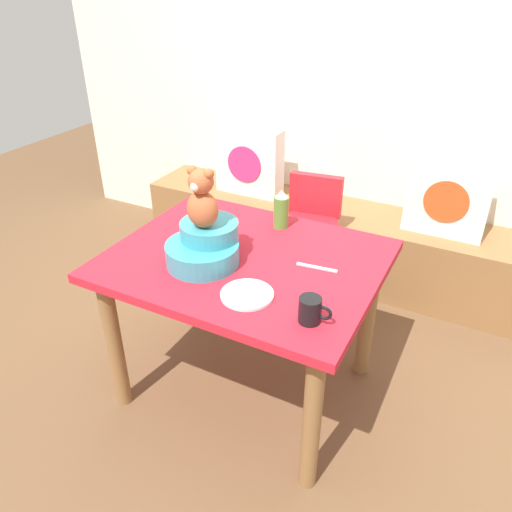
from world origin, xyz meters
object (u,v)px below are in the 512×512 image
at_px(ketchup_bottle, 281,210).
at_px(book_stack, 314,198).
at_px(dinner_plate_near, 247,295).
at_px(coffee_mug, 311,310).
at_px(teddy_bear, 202,199).
at_px(pillow_floral_left, 249,161).
at_px(infant_seat_teal, 205,246).
at_px(highchair, 308,228).
at_px(pillow_floral_right, 448,197).
at_px(dining_table, 245,279).

bearing_deg(ketchup_bottle, book_stack, 100.90).
bearing_deg(dinner_plate_near, coffee_mug, -7.00).
bearing_deg(teddy_bear, ketchup_bottle, 71.03).
xyz_separation_m(pillow_floral_left, book_stack, (0.46, 0.02, -0.18)).
distance_m(book_stack, infant_seat_teal, 1.34).
height_order(highchair, infant_seat_teal, infant_seat_teal).
relative_size(teddy_bear, dinner_plate_near, 1.25).
bearing_deg(coffee_mug, pillow_floral_right, 80.69).
xyz_separation_m(book_stack, coffee_mug, (0.56, -1.48, 0.29)).
bearing_deg(ketchup_bottle, pillow_floral_right, 53.81).
bearing_deg(book_stack, dining_table, -82.76).
relative_size(infant_seat_teal, dinner_plate_near, 1.65).
distance_m(book_stack, ketchup_bottle, 0.95).
height_order(book_stack, teddy_bear, teddy_bear).
bearing_deg(highchair, infant_seat_teal, -97.68).
bearing_deg(dining_table, infant_seat_teal, -140.51).
relative_size(pillow_floral_right, coffee_mug, 3.67).
distance_m(teddy_bear, coffee_mug, 0.61).
bearing_deg(dinner_plate_near, pillow_floral_right, 70.54).
relative_size(pillow_floral_left, dining_table, 0.39).
relative_size(book_stack, coffee_mug, 1.67).
relative_size(pillow_floral_left, pillow_floral_right, 1.00).
distance_m(teddy_bear, ketchup_bottle, 0.49).
distance_m(coffee_mug, dinner_plate_near, 0.27).
height_order(teddy_bear, ketchup_bottle, teddy_bear).
relative_size(infant_seat_teal, coffee_mug, 2.75).
bearing_deg(coffee_mug, dining_table, 145.54).
distance_m(highchair, coffee_mug, 1.15).
relative_size(dining_table, infant_seat_teal, 3.39).
relative_size(teddy_bear, coffee_mug, 2.08).
distance_m(pillow_floral_left, pillow_floral_right, 1.25).
bearing_deg(teddy_bear, infant_seat_teal, 90.00).
height_order(infant_seat_teal, teddy_bear, teddy_bear).
xyz_separation_m(pillow_floral_right, dinner_plate_near, (-0.50, -1.42, 0.07)).
height_order(dining_table, teddy_bear, teddy_bear).
height_order(pillow_floral_left, coffee_mug, pillow_floral_left).
height_order(book_stack, ketchup_bottle, ketchup_bottle).
distance_m(pillow_floral_left, teddy_bear, 1.41).
relative_size(pillow_floral_right, teddy_bear, 1.76).
distance_m(pillow_floral_right, dining_table, 1.34).
height_order(pillow_floral_left, pillow_floral_right, same).
xyz_separation_m(book_stack, dining_table, (0.15, -1.20, 0.13)).
xyz_separation_m(dining_table, teddy_bear, (-0.13, -0.11, 0.39)).
bearing_deg(pillow_floral_right, teddy_bear, -121.11).
relative_size(pillow_floral_right, infant_seat_teal, 1.33).
xyz_separation_m(pillow_floral_right, infant_seat_teal, (-0.77, -1.28, 0.13)).
xyz_separation_m(highchair, teddy_bear, (-0.12, -0.87, 0.50)).
relative_size(book_stack, dinner_plate_near, 1.00).
xyz_separation_m(dining_table, highchair, (-0.01, 0.76, -0.10)).
xyz_separation_m(pillow_floral_left, dinner_plate_near, (0.75, -1.42, 0.07)).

